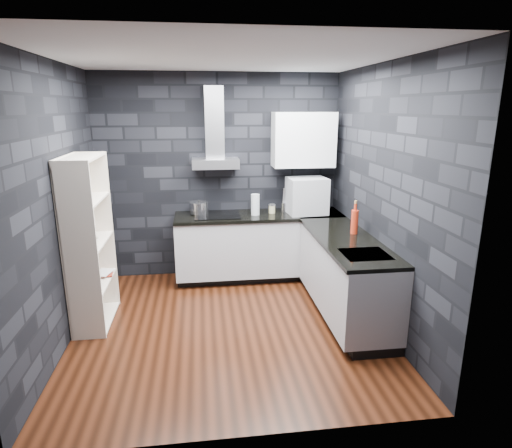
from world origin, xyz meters
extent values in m
plane|color=#3E1A0C|center=(0.00, 0.00, 0.00)|extent=(3.20, 3.20, 0.00)
plane|color=silver|center=(0.00, 0.00, 2.70)|extent=(3.20, 3.20, 0.00)
cube|color=black|center=(0.00, 1.62, 1.35)|extent=(3.20, 0.05, 2.70)
cube|color=black|center=(0.00, -1.62, 1.35)|extent=(3.20, 0.05, 2.70)
cube|color=black|center=(-1.62, 0.00, 1.35)|extent=(0.05, 3.20, 2.70)
cube|color=black|center=(1.62, 0.00, 1.35)|extent=(0.05, 3.20, 2.70)
cube|color=black|center=(0.50, 1.34, 0.05)|extent=(2.18, 0.50, 0.10)
cube|color=black|center=(1.34, 0.10, 0.05)|extent=(0.50, 1.78, 0.10)
cube|color=#B9B9BE|center=(0.50, 1.30, 0.48)|extent=(2.20, 0.60, 0.76)
cube|color=#B9B9BE|center=(1.30, 0.10, 0.48)|extent=(0.60, 1.80, 0.76)
cube|color=black|center=(0.50, 1.29, 0.88)|extent=(2.20, 0.62, 0.04)
cube|color=black|center=(1.29, 0.10, 0.88)|extent=(0.62, 1.80, 0.04)
cube|color=black|center=(1.30, 1.30, 0.88)|extent=(0.62, 0.62, 0.04)
cube|color=silver|center=(-0.05, 1.43, 1.56)|extent=(0.60, 0.34, 0.12)
cube|color=silver|center=(-0.05, 1.50, 2.07)|extent=(0.24, 0.20, 0.90)
cube|color=white|center=(1.10, 1.43, 1.85)|extent=(0.80, 0.35, 0.70)
cube|color=black|center=(-0.05, 1.30, 0.91)|extent=(0.58, 0.50, 0.01)
cube|color=silver|center=(1.30, -0.40, 0.89)|extent=(0.44, 0.40, 0.01)
cylinder|color=silver|center=(-0.28, 1.39, 0.98)|extent=(0.28, 0.28, 0.14)
cylinder|color=silver|center=(0.45, 1.26, 1.04)|extent=(0.14, 0.14, 0.27)
cylinder|color=tan|center=(0.68, 1.33, 0.95)|extent=(0.09, 0.09, 0.10)
cylinder|color=silver|center=(0.86, 1.39, 0.96)|extent=(0.12, 0.12, 0.12)
cube|color=#B9BBC1|center=(1.13, 1.26, 1.12)|extent=(0.52, 0.42, 0.50)
cylinder|color=#B12B15|center=(1.43, 0.27, 1.03)|extent=(0.10, 0.10, 0.27)
cube|color=beige|center=(-1.42, 0.31, 0.90)|extent=(0.53, 0.86, 1.80)
imported|color=silver|center=(-1.42, 0.24, 0.94)|extent=(0.27, 0.27, 0.06)
imported|color=maroon|center=(-1.42, 0.49, 0.57)|extent=(0.17, 0.04, 0.23)
imported|color=#B2B2B2|center=(-1.43, 0.51, 0.59)|extent=(0.17, 0.06, 0.23)
camera|label=1|loc=(-0.24, -4.12, 2.27)|focal=30.00mm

